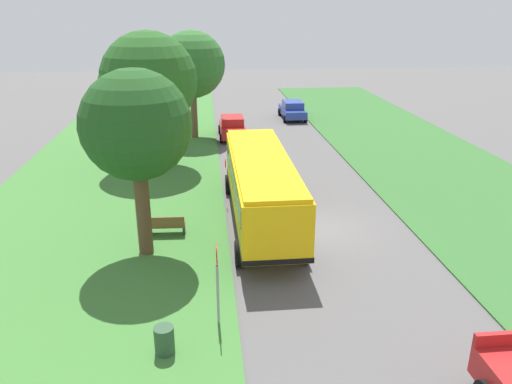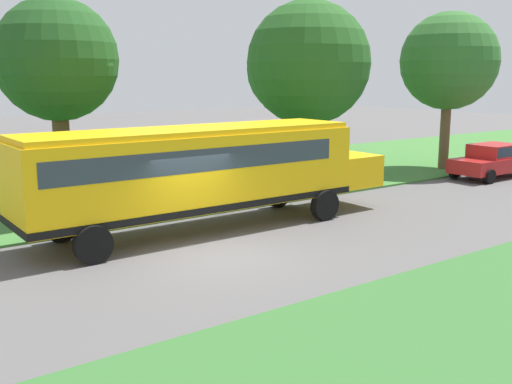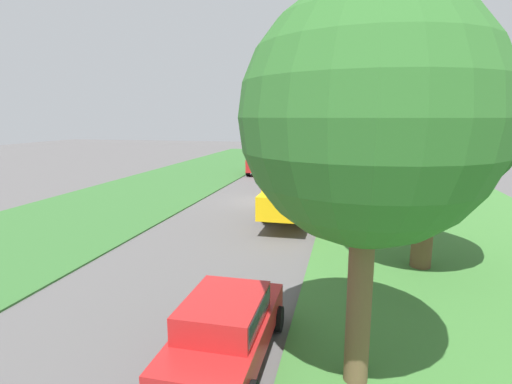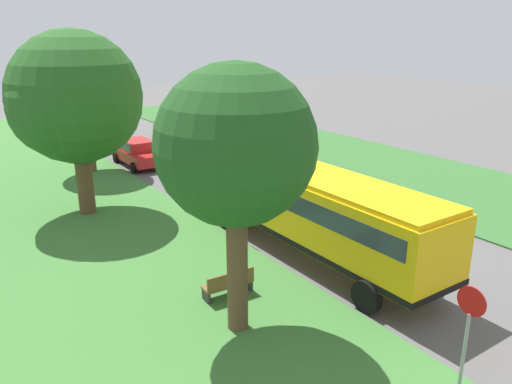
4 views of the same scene
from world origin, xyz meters
name	(u,v)px [view 2 (image 2 of 4)]	position (x,y,z in m)	size (l,w,h in m)	color
ground_plane	(216,255)	(0.00, 0.00, 0.00)	(120.00, 120.00, 0.00)	#565454
grass_verge	(82,194)	(-10.00, 0.00, 0.04)	(12.00, 80.00, 0.08)	#3D7533
school_bus	(202,168)	(-2.46, 1.07, 1.92)	(2.84, 12.42, 3.16)	yellow
car_red_nearest	(493,159)	(-2.80, 16.93, 0.88)	(2.02, 4.40, 1.56)	#B21E1E
oak_tree_beside_bus	(60,62)	(-7.19, -1.46, 5.11)	(4.07, 4.07, 7.23)	brown
oak_tree_roadside_mid	(304,65)	(-8.17, 9.93, 5.12)	(5.63, 5.59, 8.02)	brown
oak_tree_far_end	(450,59)	(-5.52, 16.99, 5.48)	(4.73, 4.73, 7.73)	brown
park_bench	(117,197)	(-6.61, 0.06, 0.47)	(1.62, 0.57, 0.92)	brown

